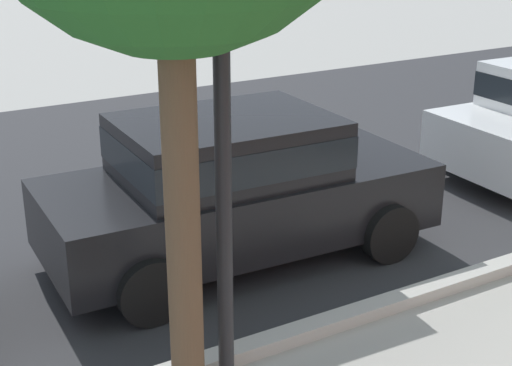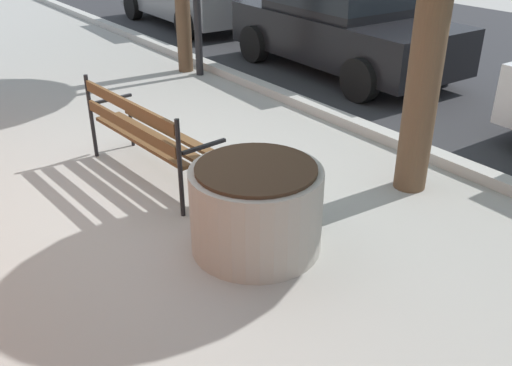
{
  "view_description": "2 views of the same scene",
  "coord_description": "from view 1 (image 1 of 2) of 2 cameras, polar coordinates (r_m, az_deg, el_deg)",
  "views": [
    {
      "loc": [
        -5.5,
        -1.8,
        3.58
      ],
      "look_at": [
        -1.75,
        4.61,
        0.8
      ],
      "focal_mm": 52.58,
      "sensor_mm": 36.0,
      "label": 1
    },
    {
      "loc": [
        4.66,
        -2.1,
        2.63
      ],
      "look_at": [
        1.48,
        0.27,
        0.6
      ],
      "focal_mm": 39.09,
      "sensor_mm": 36.0,
      "label": 2
    }
  ],
  "objects": [
    {
      "name": "lamp_post",
      "position": [
        5.07,
        -2.63,
        8.79
      ],
      "size": [
        0.32,
        0.32,
        3.9
      ],
      "color": "black",
      "rests_on": "ground"
    },
    {
      "name": "curb_stone",
      "position": [
        8.05,
        17.28,
        -6.43
      ],
      "size": [
        60.0,
        0.2,
        0.12
      ],
      "primitive_type": "cube",
      "color": "#B2AFA8",
      "rests_on": "ground"
    },
    {
      "name": "street_surface",
      "position": [
        11.38,
        0.26,
        2.19
      ],
      "size": [
        60.0,
        9.0,
        0.01
      ],
      "primitive_type": "cube",
      "color": "#2D2D30",
      "rests_on": "ground"
    },
    {
      "name": "parked_car_black",
      "position": [
        7.8,
        -1.64,
        -0.05
      ],
      "size": [
        4.16,
        2.04,
        1.56
      ],
      "color": "black",
      "rests_on": "ground"
    }
  ]
}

